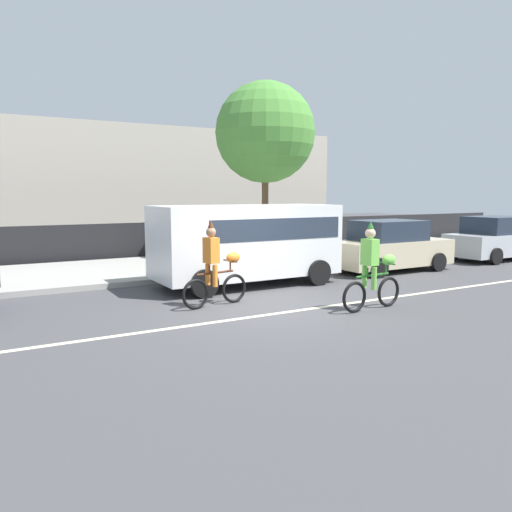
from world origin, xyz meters
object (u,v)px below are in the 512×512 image
at_px(parade_cyclist_lime, 373,271).
at_px(parked_car_beige, 389,247).
at_px(parked_car_silver, 496,239).
at_px(pedestrian_onlooker, 248,236).
at_px(parked_van_white, 249,238).
at_px(parade_cyclist_orange, 216,269).

xyz_separation_m(parade_cyclist_lime, parked_car_beige, (4.26, 3.83, -0.06)).
xyz_separation_m(parade_cyclist_lime, parked_car_silver, (9.75, 3.84, -0.06)).
bearing_deg(parked_car_silver, pedestrian_onlooker, 159.06).
bearing_deg(parked_van_white, pedestrian_onlooker, 61.51).
height_order(parked_van_white, parked_car_silver, parked_van_white).
relative_size(parked_van_white, parked_car_silver, 1.22).
relative_size(parade_cyclist_orange, parked_van_white, 0.38).
relative_size(parade_cyclist_orange, parked_car_silver, 0.47).
bearing_deg(parade_cyclist_lime, pedestrian_onlooker, 82.85).
relative_size(parade_cyclist_lime, parked_van_white, 0.38).
bearing_deg(parked_car_silver, parade_cyclist_lime, -158.52).
xyz_separation_m(parked_van_white, pedestrian_onlooker, (1.80, 3.32, -0.27)).
xyz_separation_m(parked_van_white, parked_car_beige, (5.15, -0.07, -0.50)).
xyz_separation_m(parade_cyclist_orange, parade_cyclist_lime, (2.79, -1.99, 0.00)).
bearing_deg(parked_car_beige, parade_cyclist_orange, -165.40).
height_order(parked_car_beige, pedestrian_onlooker, pedestrian_onlooker).
bearing_deg(pedestrian_onlooker, parade_cyclist_lime, -97.15).
bearing_deg(parked_car_silver, parked_van_white, 179.67).
bearing_deg(parked_van_white, parade_cyclist_lime, -77.04).
distance_m(parked_van_white, parked_car_beige, 5.18).
height_order(parade_cyclist_orange, parked_car_beige, parade_cyclist_orange).
xyz_separation_m(parade_cyclist_orange, parked_car_beige, (7.05, 1.84, -0.06)).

